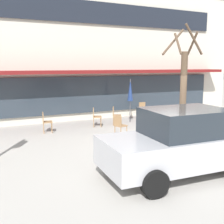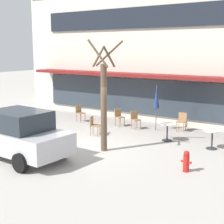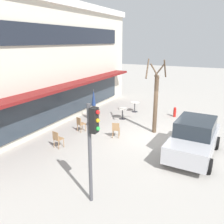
{
  "view_description": "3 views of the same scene",
  "coord_description": "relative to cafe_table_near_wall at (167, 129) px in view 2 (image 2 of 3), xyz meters",
  "views": [
    {
      "loc": [
        -5.86,
        -7.94,
        2.87
      ],
      "look_at": [
        -0.68,
        3.02,
        0.85
      ],
      "focal_mm": 45.0,
      "sensor_mm": 36.0,
      "label": 1
    },
    {
      "loc": [
        8.38,
        -10.3,
        3.92
      ],
      "look_at": [
        -0.52,
        2.85,
        0.98
      ],
      "focal_mm": 55.0,
      "sensor_mm": 36.0,
      "label": 2
    },
    {
      "loc": [
        -11.99,
        -3.41,
        5.2
      ],
      "look_at": [
        0.14,
        2.64,
        1.12
      ],
      "focal_mm": 38.0,
      "sensor_mm": 36.0,
      "label": 3
    }
  ],
  "objects": [
    {
      "name": "ground_plane",
      "position": [
        -2.31,
        -2.92,
        -0.52
      ],
      "size": [
        80.0,
        80.0,
        0.0
      ],
      "primitive_type": "plane",
      "color": "#ADA8A0"
    },
    {
      "name": "building_facade",
      "position": [
        -2.31,
        7.05,
        3.32
      ],
      "size": [
        18.03,
        9.1,
        7.68
      ],
      "color": "beige",
      "rests_on": "ground"
    },
    {
      "name": "cafe_table_near_wall",
      "position": [
        0.0,
        0.0,
        0.0
      ],
      "size": [
        0.7,
        0.7,
        0.76
      ],
      "color": "#333338",
      "rests_on": "ground"
    },
    {
      "name": "cafe_table_streetside",
      "position": [
        2.0,
        -0.13,
        0.0
      ],
      "size": [
        0.7,
        0.7,
        0.76
      ],
      "color": "#333338",
      "rests_on": "ground"
    },
    {
      "name": "patio_umbrella_green_folded",
      "position": [
        -1.31,
        1.5,
        1.11
      ],
      "size": [
        0.28,
        0.28,
        2.2
      ],
      "color": "#4C4C51",
      "rests_on": "ground"
    },
    {
      "name": "cafe_chair_0",
      "position": [
        -0.19,
        2.04,
        0.01
      ],
      "size": [
        0.44,
        0.44,
        0.89
      ],
      "color": "#9E754C",
      "rests_on": "ground"
    },
    {
      "name": "cafe_chair_1",
      "position": [
        -5.7,
        1.03,
        0.01
      ],
      "size": [
        0.46,
        0.46,
        0.89
      ],
      "color": "#9E754C",
      "rests_on": "ground"
    },
    {
      "name": "cafe_chair_2",
      "position": [
        -3.3,
        1.26,
        0.01
      ],
      "size": [
        0.52,
        0.52,
        0.89
      ],
      "color": "#9E754C",
      "rests_on": "ground"
    },
    {
      "name": "cafe_chair_3",
      "position": [
        -3.19,
        -1.03,
        0.01
      ],
      "size": [
        0.5,
        0.5,
        0.89
      ],
      "color": "#9E754C",
      "rests_on": "ground"
    },
    {
      "name": "cafe_chair_4",
      "position": [
        -2.29,
        1.19,
        0.01
      ],
      "size": [
        0.54,
        0.54,
        0.89
      ],
      "color": "#9E754C",
      "rests_on": "ground"
    },
    {
      "name": "parked_sedan",
      "position": [
        -3.47,
        -5.2,
        0.36
      ],
      "size": [
        4.28,
        2.17,
        1.76
      ],
      "color": "#B7B7BC",
      "rests_on": "ground"
    },
    {
      "name": "street_tree",
      "position": [
        -1.43,
        -2.69,
        1.43
      ],
      "size": [
        1.17,
        1.19,
        4.26
      ],
      "color": "brown",
      "rests_on": "ground"
    },
    {
      "name": "fire_hydrant",
      "position": [
        2.13,
        -3.13,
        -0.16
      ],
      "size": [
        0.36,
        0.2,
        0.71
      ],
      "color": "red",
      "rests_on": "ground"
    }
  ]
}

